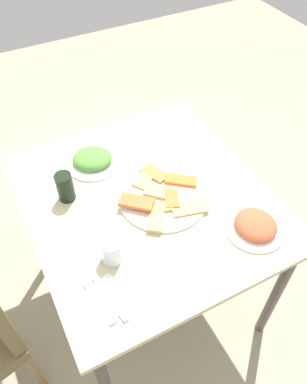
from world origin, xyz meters
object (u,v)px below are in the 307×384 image
at_px(fork, 110,298).
at_px(dining_table, 147,211).
at_px(salad_plate_greens, 255,226).
at_px(soda_can, 65,187).
at_px(salad_plate_rice, 93,160).
at_px(drinking_glass, 111,251).
at_px(pide_platter, 162,196).
at_px(spoon, 99,303).
at_px(paper_napkin, 105,301).

bearing_deg(fork, dining_table, -52.35).
bearing_deg(salad_plate_greens, dining_table, 40.54).
bearing_deg(soda_can, salad_plate_rice, -49.25).
bearing_deg(dining_table, drinking_glass, 130.34).
height_order(soda_can, drinking_glass, soda_can).
height_order(pide_platter, fork, pide_platter).
relative_size(dining_table, salad_plate_greens, 4.58).
bearing_deg(drinking_glass, spoon, 142.60).
bearing_deg(drinking_glass, dining_table, -49.66).
xyz_separation_m(fork, spoon, (0.00, 0.04, 0.00)).
height_order(drinking_glass, spoon, drinking_glass).
height_order(salad_plate_greens, soda_can, soda_can).
distance_m(dining_table, salad_plate_rice, 0.32).
xyz_separation_m(pide_platter, soda_can, (0.17, 0.33, 0.05)).
height_order(pide_platter, drinking_glass, drinking_glass).
distance_m(dining_table, soda_can, 0.35).
height_order(dining_table, salad_plate_greens, salad_plate_greens).
height_order(soda_can, spoon, soda_can).
distance_m(dining_table, drinking_glass, 0.34).
relative_size(salad_plate_rice, paper_napkin, 1.61).
relative_size(salad_plate_greens, fork, 1.16).
xyz_separation_m(pide_platter, salad_plate_greens, (-0.29, -0.23, 0.01)).
xyz_separation_m(salad_plate_greens, spoon, (-0.01, 0.61, -0.02)).
xyz_separation_m(salad_plate_rice, soda_can, (-0.14, 0.16, 0.04)).
bearing_deg(salad_plate_greens, salad_plate_rice, 33.42).
distance_m(pide_platter, drinking_glass, 0.33).
bearing_deg(salad_plate_greens, paper_napkin, 91.02).
distance_m(soda_can, fork, 0.48).
relative_size(fork, spoon, 1.13).
bearing_deg(drinking_glass, salad_plate_rice, -13.51).
relative_size(dining_table, spoon, 6.04).
relative_size(pide_platter, soda_can, 2.96).
height_order(pide_platter, salad_plate_greens, salad_plate_greens).
xyz_separation_m(salad_plate_rice, drinking_glass, (-0.48, 0.11, 0.03)).
distance_m(dining_table, paper_napkin, 0.47).
xyz_separation_m(soda_can, paper_napkin, (-0.47, 0.04, -0.06)).
bearing_deg(salad_plate_rice, spoon, 160.41).
bearing_deg(paper_napkin, spoon, 90.00).
bearing_deg(spoon, fork, -99.30).
height_order(salad_plate_rice, fork, salad_plate_rice).
bearing_deg(drinking_glass, salad_plate_greens, -103.67).
bearing_deg(soda_can, spoon, 173.10).
distance_m(salad_plate_greens, drinking_glass, 0.53).
height_order(dining_table, fork, fork).
bearing_deg(soda_can, fork, 177.43).
distance_m(salad_plate_greens, fork, 0.58).
relative_size(dining_table, soda_can, 8.24).
height_order(salad_plate_greens, drinking_glass, drinking_glass).
bearing_deg(soda_can, drinking_glass, -172.29).
height_order(drinking_glass, fork, drinking_glass).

